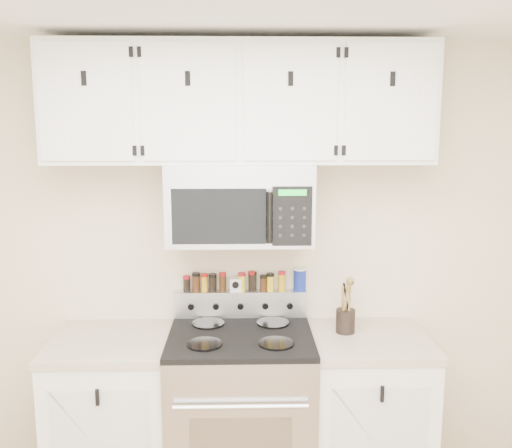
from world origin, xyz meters
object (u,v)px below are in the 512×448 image
at_px(utensil_crock, 345,319).
at_px(range, 241,415).
at_px(microwave, 240,203).
at_px(salt_canister, 300,279).

bearing_deg(utensil_crock, range, -171.52).
height_order(range, microwave, microwave).
distance_m(microwave, salt_canister, 0.60).
bearing_deg(microwave, utensil_crock, -4.15).
height_order(microwave, utensil_crock, microwave).
bearing_deg(salt_canister, utensil_crock, -40.30).
bearing_deg(microwave, range, -90.23).
bearing_deg(range, utensil_crock, 8.48).
xyz_separation_m(utensil_crock, salt_canister, (-0.23, 0.20, 0.17)).
height_order(range, salt_canister, salt_canister).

